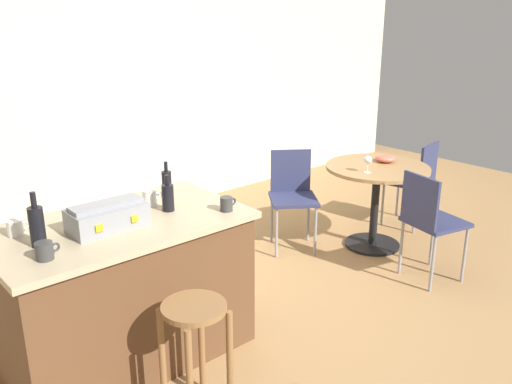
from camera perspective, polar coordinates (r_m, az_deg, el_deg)
The scene contains 18 objects.
ground_plane at distance 4.12m, azimuth 6.61°, elevation -11.37°, with size 8.80×8.80×0.00m, color #A37A4C.
back_wall at distance 5.66m, azimuth -12.75°, elevation 11.00°, with size 8.00×0.10×2.70m, color beige.
kitchen_island at distance 3.40m, azimuth -13.63°, elevation -10.01°, with size 1.46×0.83×0.89m.
wooden_stool at distance 2.88m, azimuth -6.42°, elevation -14.65°, with size 0.33×0.33×0.64m.
dining_table at distance 4.92m, azimuth 12.49°, elevation 0.64°, with size 0.90×0.90×0.76m.
folding_chair_near at distance 4.83m, azimuth 3.83°, elevation 0.03°, with size 0.56×0.56×0.87m.
folding_chair_far at distance 4.40m, azimuth 17.73°, elevation -2.61°, with size 0.48×0.48×0.88m.
folding_chair_left at distance 5.51m, azimuth 16.36°, elevation 1.44°, with size 0.46×0.46×0.85m.
toolbox at distance 3.11m, azimuth -15.31°, elevation -2.47°, with size 0.42×0.23×0.16m.
bottle_0 at distance 3.57m, azimuth -9.34°, elevation 0.94°, with size 0.06×0.06×0.23m.
bottle_1 at distance 3.31m, azimuth -9.22°, elevation -0.52°, with size 0.07×0.07×0.22m.
bottle_2 at distance 2.98m, azimuth -21.98°, elevation -3.28°, with size 0.08×0.08×0.29m.
cup_0 at distance 3.43m, azimuth -11.07°, elevation -0.61°, with size 0.12×0.09×0.10m.
cup_1 at distance 3.19m, azimuth -23.91°, elevation -3.47°, with size 0.12×0.08×0.09m.
cup_2 at distance 2.84m, azimuth -21.26°, elevation -5.76°, with size 0.12×0.09×0.09m.
cup_3 at distance 3.28m, azimuth -3.09°, elevation -1.25°, with size 0.11×0.08×0.09m.
wine_glass at distance 4.62m, azimuth 11.65°, elevation 3.28°, with size 0.07×0.07×0.14m.
serving_bowl at distance 5.00m, azimuth 13.45°, elevation 3.47°, with size 0.18×0.18×0.07m, color #DB6651.
Camera 1 is at (-2.69, -2.36, 2.04)m, focal length 38.17 mm.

